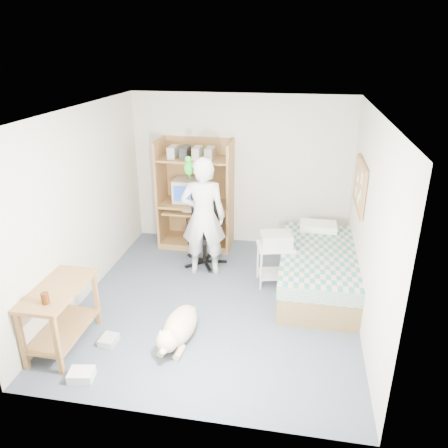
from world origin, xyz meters
name	(u,v)px	position (x,y,z in m)	size (l,w,h in m)	color
floor	(218,301)	(0.00, 0.00, 0.00)	(4.00, 4.00, 0.00)	#424C5A
wall_back	(240,171)	(0.00, 2.00, 1.25)	(3.60, 0.02, 2.50)	beige
wall_right	(369,225)	(1.80, 0.00, 1.25)	(0.02, 4.00, 2.50)	beige
wall_left	(82,206)	(-1.80, 0.00, 1.25)	(0.02, 4.00, 2.50)	beige
ceiling	(217,111)	(0.00, 0.00, 2.50)	(3.60, 4.00, 0.02)	white
computer_hutch	(196,199)	(-0.70, 1.74, 0.82)	(1.20, 0.63, 1.80)	brown
bed	(317,269)	(1.30, 0.62, 0.29)	(1.02, 2.02, 0.66)	brown
side_desk	(60,308)	(-1.55, -1.20, 0.49)	(0.50, 1.00, 0.75)	brown
corkboard	(360,185)	(1.77, 0.90, 1.45)	(0.04, 0.94, 0.66)	#A06D47
office_chair	(205,240)	(-0.42, 1.09, 0.38)	(0.60, 0.60, 1.07)	black
person	(203,217)	(-0.36, 0.78, 0.89)	(0.65, 0.42, 1.77)	silver
parrot	(189,167)	(-0.56, 0.80, 1.62)	(0.13, 0.23, 0.36)	#159119
dog	(178,328)	(-0.29, -0.90, 0.18)	(0.40, 1.09, 0.41)	beige
printer_cart	(275,258)	(0.71, 0.63, 0.40)	(0.58, 0.51, 0.60)	silver
printer	(276,239)	(0.71, 0.63, 0.69)	(0.42, 0.32, 0.18)	#B0B0AB
crt_monitor	(186,190)	(-0.87, 1.75, 0.96)	(0.40, 0.43, 0.38)	beige
keyboard	(197,211)	(-0.66, 1.58, 0.67)	(0.45, 0.16, 0.03)	beige
pencil_cup	(217,202)	(-0.33, 1.65, 0.82)	(0.08, 0.08, 0.12)	gold
drink_glass	(45,298)	(-1.50, -1.50, 0.81)	(0.08, 0.08, 0.12)	#421F0A
floor_box_a	(81,375)	(-1.11, -1.69, 0.05)	(0.25, 0.20, 0.10)	silver
floor_box_b	(109,340)	(-1.08, -1.09, 0.04)	(0.18, 0.22, 0.08)	#A9A9A4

